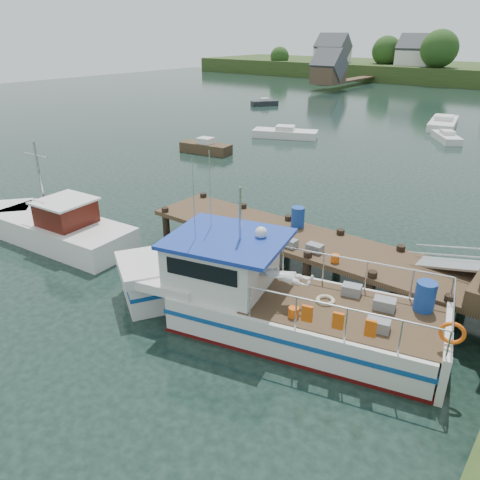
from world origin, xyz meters
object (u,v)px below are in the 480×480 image
Objects in this scene: moored_e at (265,103)px; lobster_boat at (262,298)px; work_boat at (55,227)px; dock at (450,257)px; moored_rowboat at (206,147)px; moored_b at (446,137)px; moored_a at (285,133)px; moored_d at (443,123)px.

lobster_boat is at bearing -31.05° from moored_e.
lobster_boat reaches higher than work_boat.
work_boat is (-15.90, -4.58, -1.51)m from dock.
work_boat is at bearing -43.56° from moored_e.
moored_rowboat is 26.08m from moored_e.
work_boat is 18.03m from moored_rowboat.
dock is 6.28m from lobster_boat.
lobster_boat is 33.14m from moored_b.
lobster_boat is at bearing -136.90° from dock.
moored_rowboat is at bearing -41.26° from moored_e.
lobster_boat is 49.28m from moored_e.
moored_a is at bearing -25.44° from moored_e.
moored_d is (-2.17, 6.37, 0.09)m from moored_b.
dock is at bearing -52.91° from moored_b.
moored_a is (-15.58, 25.45, -0.62)m from lobster_boat.
moored_b is at bearing 28.89° from moored_a.
lobster_boat reaches higher than dock.
moored_d is at bearing 130.26° from moored_b.
dock is 1.43× the size of lobster_boat.
moored_rowboat is 21.37m from moored_b.
moored_a is at bearing 133.38° from dock.
moored_rowboat reaches higher than moored_d.
moored_b is at bearing -52.18° from moored_d.
lobster_boat is at bearing -62.40° from moored_b.
moored_a reaches higher than moored_b.
moored_a is (-20.08, 21.24, -1.85)m from dock.
work_boat is 26.16m from moored_a.
moored_a is 19.59m from moored_e.
dock is at bearing -8.13° from moored_rowboat.
moored_e is (-12.79, 14.83, -0.04)m from moored_a.
lobster_boat reaches higher than moored_e.
dock reaches higher than moored_e.
lobster_boat is 1.91× the size of moored_a.
moored_rowboat is 0.59× the size of moored_d.
work_boat is 2.04× the size of moored_rowboat.
moored_e is (-16.97, 40.66, -0.38)m from work_boat.
work_boat reaches higher than moored_a.
moored_rowboat is 25.49m from moored_d.
dock is 36.60m from moored_d.
moored_rowboat is at bearing 103.94° from work_boat.
work_boat reaches higher than dock.
moored_rowboat is (-5.97, 17.01, -0.28)m from work_boat.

